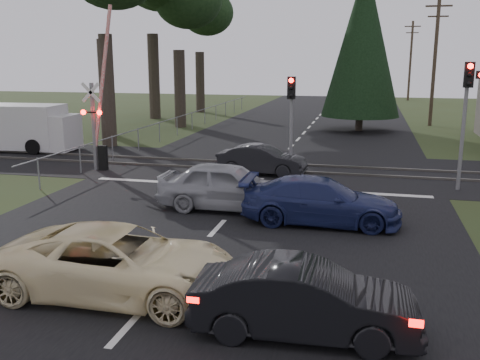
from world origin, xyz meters
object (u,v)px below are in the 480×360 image
(crossing_signal, at_px, (98,124))
(silver_car, at_px, (228,186))
(dark_hatchback, at_px, (305,300))
(traffic_signal_center, at_px, (291,109))
(cream_coupe, at_px, (119,262))
(blue_sedan, at_px, (321,201))
(dark_car_far, at_px, (262,160))
(utility_pole_mid, at_px, (435,60))
(white_van, at_px, (20,127))
(traffic_signal_right, at_px, (468,101))
(utility_pole_far, at_px, (411,59))

(crossing_signal, relative_size, silver_car, 1.53)
(silver_car, bearing_deg, dark_hatchback, -155.43)
(traffic_signal_center, distance_m, silver_car, 6.15)
(cream_coupe, bearing_deg, blue_sedan, -31.48)
(crossing_signal, relative_size, dark_car_far, 1.86)
(utility_pole_mid, height_order, cream_coupe, utility_pole_mid)
(white_van, bearing_deg, blue_sedan, -33.08)
(traffic_signal_right, relative_size, silver_car, 1.03)
(utility_pole_far, relative_size, white_van, 1.41)
(dark_car_far, bearing_deg, silver_car, -175.48)
(blue_sedan, relative_size, white_van, 0.74)
(traffic_signal_center, height_order, dark_hatchback, traffic_signal_center)
(white_van, bearing_deg, traffic_signal_right, -14.73)
(dark_car_far, bearing_deg, utility_pole_far, -6.57)
(traffic_signal_right, bearing_deg, cream_coupe, -126.42)
(traffic_signal_center, relative_size, dark_car_far, 1.09)
(crossing_signal, distance_m, dark_hatchback, 16.21)
(traffic_signal_center, distance_m, utility_pole_mid, 20.82)
(crossing_signal, xyz_separation_m, blue_sedan, (10.13, -5.57, -1.38))
(utility_pole_mid, xyz_separation_m, silver_car, (-8.70, -25.00, -3.95))
(traffic_signal_center, distance_m, utility_pole_far, 44.99)
(crossing_signal, bearing_deg, utility_pole_far, 70.77)
(dark_car_far, bearing_deg, traffic_signal_right, -93.75)
(utility_pole_mid, height_order, dark_car_far, utility_pole_mid)
(utility_pole_mid, xyz_separation_m, white_van, (-22.40, -16.47, -3.49))
(crossing_signal, distance_m, white_van, 7.66)
(cream_coupe, relative_size, dark_hatchback, 1.28)
(cream_coupe, bearing_deg, dark_car_far, -2.94)
(traffic_signal_center, xyz_separation_m, cream_coupe, (-1.74, -12.44, -2.10))
(crossing_signal, xyz_separation_m, traffic_signal_center, (8.27, 0.89, 0.75))
(crossing_signal, height_order, utility_pole_far, utility_pole_far)
(dark_car_far, bearing_deg, utility_pole_mid, -19.64)
(cream_coupe, xyz_separation_m, dark_car_far, (0.54, 12.36, -0.09))
(dark_hatchback, xyz_separation_m, white_van, (-17.08, 16.06, 0.58))
(utility_pole_far, xyz_separation_m, dark_hatchback, (-5.32, -57.52, -4.07))
(traffic_signal_center, xyz_separation_m, utility_pole_far, (7.50, 44.32, 1.92))
(traffic_signal_right, distance_m, cream_coupe, 14.20)
(utility_pole_far, xyz_separation_m, cream_coupe, (-9.24, -56.76, -4.02))
(utility_pole_far, height_order, dark_car_far, utility_pole_far)
(crossing_signal, xyz_separation_m, dark_car_far, (7.07, 0.81, -1.44))
(traffic_signal_center, height_order, utility_pole_mid, utility_pole_mid)
(crossing_signal, distance_m, dark_car_far, 7.27)
(traffic_signal_right, height_order, utility_pole_mid, utility_pole_mid)
(dark_hatchback, relative_size, white_van, 0.63)
(utility_pole_mid, height_order, dark_hatchback, utility_pole_mid)
(utility_pole_mid, distance_m, cream_coupe, 33.32)
(traffic_signal_right, relative_size, traffic_signal_center, 1.15)
(silver_car, bearing_deg, crossing_signal, 56.30)
(dark_hatchback, bearing_deg, white_van, 43.84)
(traffic_signal_center, height_order, utility_pole_far, utility_pole_far)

